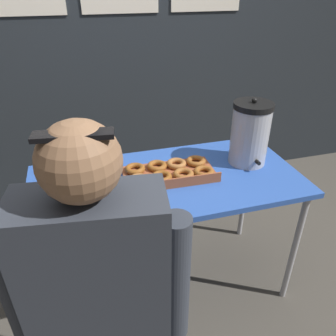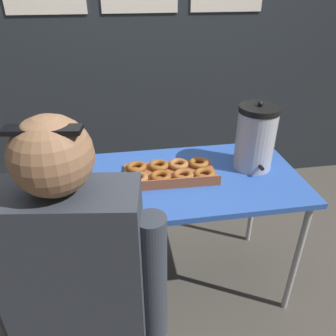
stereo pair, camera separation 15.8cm
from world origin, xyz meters
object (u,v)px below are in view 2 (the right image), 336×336
object	(u,v)px
donut_box	(170,172)
person_seated	(82,306)
cell_phone	(58,200)
coffee_urn	(255,137)

from	to	relation	value
donut_box	person_seated	world-z (taller)	person_seated
cell_phone	person_seated	distance (m)	0.50
coffee_urn	donut_box	bearing A→B (deg)	-176.57
donut_box	cell_phone	distance (m)	0.54
coffee_urn	person_seated	bearing A→B (deg)	-143.10
donut_box	cell_phone	bearing A→B (deg)	-164.26
coffee_urn	cell_phone	xyz separation A→B (m)	(-0.97, -0.16, -0.16)
donut_box	cell_phone	world-z (taller)	donut_box
donut_box	person_seated	bearing A→B (deg)	-122.19
donut_box	person_seated	size ratio (longest dim) A/B	0.35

